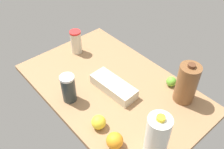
# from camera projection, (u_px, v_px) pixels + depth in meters

# --- Properties ---
(countertop) EXTENTS (1.20, 0.76, 0.03)m
(countertop) POSITION_uv_depth(u_px,v_px,m) (112.00, 88.00, 1.60)
(countertop) COLOR #99714B
(countertop) RESTS_ON ground
(tumbler_cup) EXTENTS (0.08, 0.08, 0.18)m
(tumbler_cup) POSITION_uv_depth(u_px,v_px,m) (76.00, 42.00, 1.81)
(tumbler_cup) COLOR beige
(tumbler_cup) RESTS_ON countertop
(shaker_bottle) EXTENTS (0.09, 0.09, 0.18)m
(shaker_bottle) POSITION_uv_depth(u_px,v_px,m) (69.00, 88.00, 1.45)
(shaker_bottle) COLOR #2A3334
(shaker_bottle) RESTS_ON countertop
(egg_carton) EXTENTS (0.32, 0.14, 0.07)m
(egg_carton) POSITION_uv_depth(u_px,v_px,m) (114.00, 86.00, 1.54)
(egg_carton) COLOR beige
(egg_carton) RESTS_ON countertop
(chocolate_milk_jug) EXTENTS (0.12, 0.12, 0.27)m
(chocolate_milk_jug) POSITION_uv_depth(u_px,v_px,m) (187.00, 83.00, 1.43)
(chocolate_milk_jug) COLOR brown
(chocolate_milk_jug) RESTS_ON countertop
(milk_jug) EXTENTS (0.11, 0.11, 0.29)m
(milk_jug) POSITION_uv_depth(u_px,v_px,m) (157.00, 138.00, 1.14)
(milk_jug) COLOR white
(milk_jug) RESTS_ON countertop
(orange_near_front) EXTENTS (0.09, 0.09, 0.09)m
(orange_near_front) POSITION_uv_depth(u_px,v_px,m) (115.00, 141.00, 1.24)
(orange_near_front) COLOR orange
(orange_near_front) RESTS_ON countertop
(lime_far_back) EXTENTS (0.06, 0.06, 0.06)m
(lime_far_back) POSITION_uv_depth(u_px,v_px,m) (171.00, 81.00, 1.58)
(lime_far_back) COLOR #68B635
(lime_far_back) RESTS_ON countertop
(lemon_by_jug) EXTENTS (0.08, 0.08, 0.08)m
(lemon_by_jug) POSITION_uv_depth(u_px,v_px,m) (99.00, 122.00, 1.33)
(lemon_by_jug) COLOR yellow
(lemon_by_jug) RESTS_ON countertop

